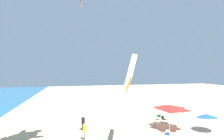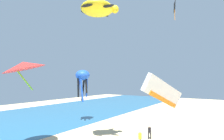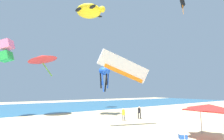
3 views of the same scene
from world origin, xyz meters
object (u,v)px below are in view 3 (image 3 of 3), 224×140
object	(u,v)px
cooler_box	(183,136)
person_watching_sky	(139,111)
kite_delta_red	(43,58)
kite_parafoil_white	(124,67)
kite_diamond_black	(183,3)
kite_box_pink	(6,51)
kite_turtle_yellow	(89,11)
person_far_stroller	(123,113)
kite_octopus_blue	(104,72)
canopy_tent	(209,107)

from	to	relation	value
cooler_box	person_watching_sky	size ratio (longest dim) A/B	0.44
kite_delta_red	kite_parafoil_white	world-z (taller)	kite_delta_red
cooler_box	kite_diamond_black	distance (m)	27.20
kite_box_pink	kite_diamond_black	xyz separation A→B (m)	(28.00, -10.77, 11.42)
kite_turtle_yellow	kite_box_pink	size ratio (longest dim) A/B	1.44
kite_delta_red	kite_parafoil_white	xyz separation A→B (m)	(5.90, -13.15, -2.70)
kite_diamond_black	person_far_stroller	bearing A→B (deg)	160.39
kite_parafoil_white	kite_octopus_blue	distance (m)	19.42
person_watching_sky	kite_box_pink	distance (m)	21.07
person_far_stroller	kite_diamond_black	size ratio (longest dim) A/B	0.41
person_watching_sky	kite_turtle_yellow	bearing A→B (deg)	-164.48
canopy_tent	kite_box_pink	world-z (taller)	kite_box_pink
person_watching_sky	kite_octopus_blue	world-z (taller)	kite_octopus_blue
cooler_box	kite_delta_red	world-z (taller)	kite_delta_red
canopy_tent	person_far_stroller	distance (m)	10.35
cooler_box	kite_parafoil_white	xyz separation A→B (m)	(-1.93, 5.10, 6.11)
kite_box_pink	kite_diamond_black	bearing A→B (deg)	-77.82
kite_diamond_black	kite_delta_red	size ratio (longest dim) A/B	0.65
cooler_box	person_watching_sky	xyz separation A→B (m)	(3.55, 8.72, 0.78)
canopy_tent	kite_box_pink	bearing A→B (deg)	124.71
cooler_box	kite_diamond_black	bearing A→B (deg)	28.41
person_watching_sky	cooler_box	bearing A→B (deg)	-67.86
cooler_box	kite_turtle_yellow	bearing A→B (deg)	102.77
person_watching_sky	person_far_stroller	bearing A→B (deg)	-136.51
canopy_tent	kite_diamond_black	xyz separation A→B (m)	(13.78, 9.75, 18.55)
canopy_tent	kite_octopus_blue	xyz separation A→B (m)	(4.57, 24.11, 5.60)
kite_delta_red	kite_parafoil_white	bearing A→B (deg)	56.51
kite_diamond_black	kite_parafoil_white	distance (m)	22.95
kite_parafoil_white	kite_turtle_yellow	bearing A→B (deg)	109.83
canopy_tent	person_watching_sky	size ratio (longest dim) A/B	2.01
kite_octopus_blue	person_far_stroller	bearing A→B (deg)	153.94
person_far_stroller	kite_parafoil_white	size ratio (longest dim) A/B	0.28
kite_parafoil_white	kite_delta_red	bearing A→B (deg)	127.29
canopy_tent	kite_delta_red	size ratio (longest dim) A/B	0.56
kite_box_pink	person_watching_sky	bearing A→B (deg)	-89.41
kite_box_pink	kite_parafoil_white	xyz separation A→B (m)	(10.70, -13.98, -3.32)
canopy_tent	kite_box_pink	size ratio (longest dim) A/B	1.01
kite_turtle_yellow	cooler_box	bearing A→B (deg)	-32.24
person_far_stroller	person_watching_sky	xyz separation A→B (m)	(2.77, -0.04, 0.04)
person_watching_sky	kite_parafoil_white	bearing A→B (deg)	-102.28
kite_delta_red	kite_turtle_yellow	bearing A→B (deg)	72.20
cooler_box	kite_octopus_blue	bearing A→B (deg)	74.82
canopy_tent	kite_octopus_blue	distance (m)	25.17
kite_diamond_black	kite_parafoil_white	world-z (taller)	kite_diamond_black
cooler_box	kite_octopus_blue	size ratio (longest dim) A/B	0.13
canopy_tent	cooler_box	bearing A→B (deg)	137.76
person_far_stroller	kite_parafoil_white	world-z (taller)	kite_parafoil_white
canopy_tent	cooler_box	distance (m)	3.15
kite_turtle_yellow	kite_diamond_black	distance (m)	19.33
person_far_stroller	kite_box_pink	distance (m)	19.02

